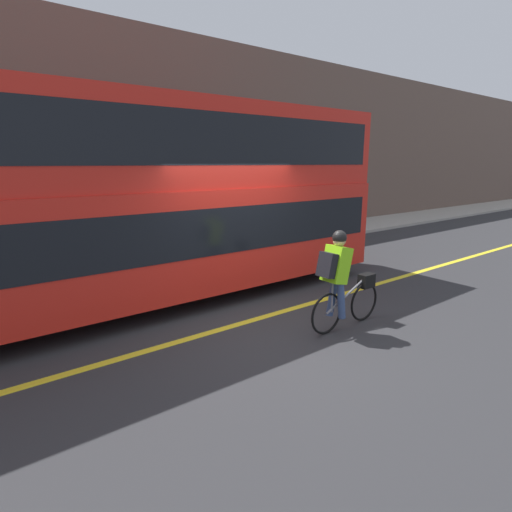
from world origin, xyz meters
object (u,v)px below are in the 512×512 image
bus (135,195)px  trash_bin (216,232)px  cyclist_on_bike (341,277)px  street_sign_post (86,206)px

bus → trash_bin: 5.07m
cyclist_on_bike → trash_bin: size_ratio=1.88×
cyclist_on_bike → trash_bin: bearing=75.4°
trash_bin → street_sign_post: street_sign_post is taller
cyclist_on_bike → street_sign_post: street_sign_post is taller
bus → cyclist_on_bike: size_ratio=6.18×
cyclist_on_bike → trash_bin: 6.45m
trash_bin → street_sign_post: size_ratio=0.33×
bus → cyclist_on_bike: (1.97, -2.97, -1.13)m
street_sign_post → trash_bin: bearing=0.1°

